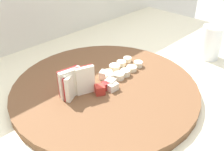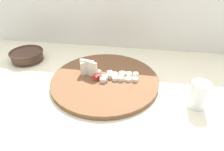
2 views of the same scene
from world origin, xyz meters
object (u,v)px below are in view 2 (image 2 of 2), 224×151
Objects in this scene: small_jar at (198,95)px; ceramic_bowl at (27,55)px; banana_slice_rows at (125,77)px; apple_wedge_fan at (88,68)px; apple_dice_pile at (104,76)px; cutting_board at (105,80)px.

ceramic_bowl is at bearing 163.38° from small_jar.
ceramic_bowl is 1.63× the size of small_jar.
banana_slice_rows is 0.51m from ceramic_bowl.
apple_dice_pile is at bearing -17.89° from apple_wedge_fan.
apple_wedge_fan is at bearing 163.92° from cutting_board.
small_jar reaches higher than ceramic_bowl.
apple_dice_pile is (0.07, -0.02, -0.02)m from apple_wedge_fan.
cutting_board is at bearing -17.34° from ceramic_bowl.
apple_dice_pile is 0.86× the size of small_jar.
cutting_board is 0.09m from apple_wedge_fan.
ceramic_bowl is (-0.34, 0.11, -0.02)m from apple_wedge_fan.
banana_slice_rows is 0.29m from small_jar.
cutting_board is 0.36m from small_jar.
apple_wedge_fan reaches higher than apple_dice_pile.
apple_dice_pile is (-0.00, -0.00, 0.02)m from cutting_board.
small_jar is (0.42, -0.12, -0.00)m from apple_wedge_fan.
banana_slice_rows is (0.16, -0.01, -0.03)m from apple_wedge_fan.
cutting_board is at bearing -16.08° from apple_wedge_fan.
apple_wedge_fan reaches higher than cutting_board.
small_jar is at bearing -16.62° from ceramic_bowl.
small_jar is at bearing -22.99° from banana_slice_rows.
apple_dice_pile is at bearing -17.66° from ceramic_bowl.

